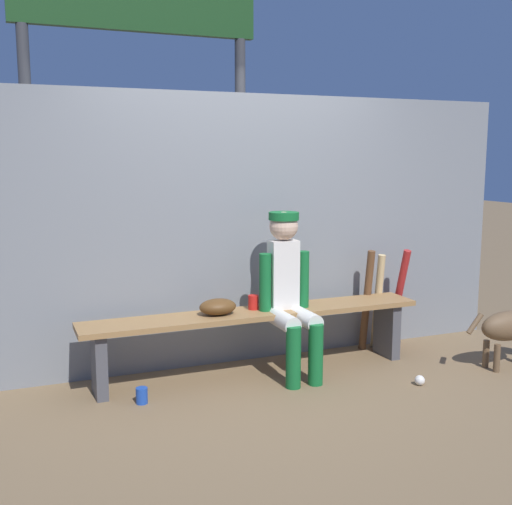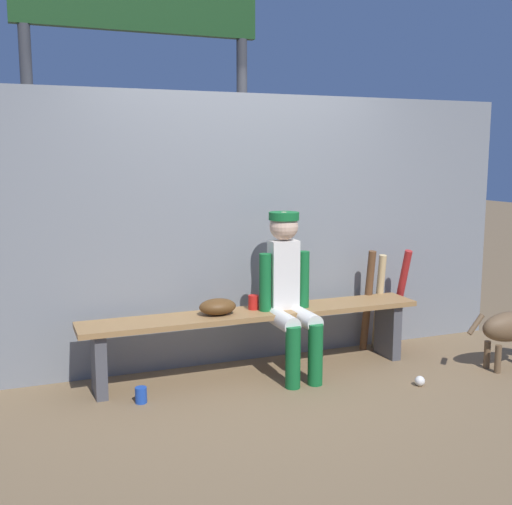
{
  "view_description": "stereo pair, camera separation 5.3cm",
  "coord_description": "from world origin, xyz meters",
  "px_view_note": "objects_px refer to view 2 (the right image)",
  "views": [
    {
      "loc": [
        -1.74,
        -4.31,
        1.67
      ],
      "look_at": [
        0.0,
        0.0,
        0.95
      ],
      "focal_mm": 44.04,
      "sensor_mm": 36.0,
      "label": 1
    },
    {
      "loc": [
        -1.69,
        -4.33,
        1.67
      ],
      "look_at": [
        0.0,
        0.0,
        0.95
      ],
      "focal_mm": 44.04,
      "sensor_mm": 36.0,
      "label": 2
    }
  ],
  "objects_px": {
    "cup_on_ground": "(141,395)",
    "bat_wood_dark": "(368,301)",
    "bat_aluminum_red": "(399,298)",
    "scoreboard": "(146,27)",
    "baseball_glove": "(218,307)",
    "cup_on_bench": "(253,302)",
    "dugout_bench": "(256,325)",
    "bat_wood_natural": "(379,302)",
    "baseball": "(420,381)",
    "player_seated": "(289,288)"
  },
  "relations": [
    {
      "from": "bat_wood_natural",
      "to": "dugout_bench",
      "type": "bearing_deg",
      "value": -170.3
    },
    {
      "from": "dugout_bench",
      "to": "bat_aluminum_red",
      "type": "relative_size",
      "value": 3.0
    },
    {
      "from": "bat_wood_dark",
      "to": "baseball",
      "type": "bearing_deg",
      "value": -95.06
    },
    {
      "from": "bat_wood_dark",
      "to": "bat_aluminum_red",
      "type": "distance_m",
      "value": 0.31
    },
    {
      "from": "bat_wood_dark",
      "to": "baseball",
      "type": "xyz_separation_m",
      "value": [
        -0.08,
        -0.87,
        -0.4
      ]
    },
    {
      "from": "bat_aluminum_red",
      "to": "scoreboard",
      "type": "distance_m",
      "value": 3.25
    },
    {
      "from": "baseball_glove",
      "to": "bat_wood_natural",
      "type": "height_order",
      "value": "bat_wood_natural"
    },
    {
      "from": "baseball_glove",
      "to": "bat_wood_dark",
      "type": "height_order",
      "value": "bat_wood_dark"
    },
    {
      "from": "dugout_bench",
      "to": "baseball",
      "type": "distance_m",
      "value": 1.28
    },
    {
      "from": "cup_on_ground",
      "to": "scoreboard",
      "type": "bearing_deg",
      "value": 74.97
    },
    {
      "from": "dugout_bench",
      "to": "cup_on_bench",
      "type": "bearing_deg",
      "value": 90.31
    },
    {
      "from": "player_seated",
      "to": "scoreboard",
      "type": "distance_m",
      "value": 2.67
    },
    {
      "from": "dugout_bench",
      "to": "scoreboard",
      "type": "bearing_deg",
      "value": 110.11
    },
    {
      "from": "baseball",
      "to": "bat_aluminum_red",
      "type": "bearing_deg",
      "value": 65.66
    },
    {
      "from": "baseball_glove",
      "to": "cup_on_bench",
      "type": "relative_size",
      "value": 2.55
    },
    {
      "from": "cup_on_bench",
      "to": "dugout_bench",
      "type": "bearing_deg",
      "value": -89.69
    },
    {
      "from": "dugout_bench",
      "to": "baseball",
      "type": "relative_size",
      "value": 36.0
    },
    {
      "from": "bat_aluminum_red",
      "to": "scoreboard",
      "type": "relative_size",
      "value": 0.23
    },
    {
      "from": "baseball_glove",
      "to": "baseball",
      "type": "xyz_separation_m",
      "value": [
        1.32,
        -0.68,
        -0.52
      ]
    },
    {
      "from": "bat_wood_dark",
      "to": "dugout_bench",
      "type": "bearing_deg",
      "value": -170.44
    },
    {
      "from": "dugout_bench",
      "to": "cup_on_ground",
      "type": "bearing_deg",
      "value": -164.58
    },
    {
      "from": "dugout_bench",
      "to": "cup_on_ground",
      "type": "height_order",
      "value": "dugout_bench"
    },
    {
      "from": "player_seated",
      "to": "cup_on_bench",
      "type": "distance_m",
      "value": 0.31
    },
    {
      "from": "dugout_bench",
      "to": "baseball_glove",
      "type": "distance_m",
      "value": 0.35
    },
    {
      "from": "bat_wood_dark",
      "to": "bat_wood_natural",
      "type": "height_order",
      "value": "bat_wood_dark"
    },
    {
      "from": "baseball_glove",
      "to": "cup_on_ground",
      "type": "relative_size",
      "value": 2.55
    },
    {
      "from": "player_seated",
      "to": "cup_on_ground",
      "type": "bearing_deg",
      "value": -172.83
    },
    {
      "from": "baseball",
      "to": "baseball_glove",
      "type": "bearing_deg",
      "value": 152.71
    },
    {
      "from": "bat_wood_dark",
      "to": "baseball",
      "type": "height_order",
      "value": "bat_wood_dark"
    },
    {
      "from": "dugout_bench",
      "to": "bat_aluminum_red",
      "type": "distance_m",
      "value": 1.42
    },
    {
      "from": "bat_wood_natural",
      "to": "baseball",
      "type": "relative_size",
      "value": 11.23
    },
    {
      "from": "bat_aluminum_red",
      "to": "scoreboard",
      "type": "bearing_deg",
      "value": 147.97
    },
    {
      "from": "player_seated",
      "to": "bat_wood_dark",
      "type": "distance_m",
      "value": 0.95
    },
    {
      "from": "cup_on_bench",
      "to": "bat_aluminum_red",
      "type": "bearing_deg",
      "value": 5.03
    },
    {
      "from": "dugout_bench",
      "to": "player_seated",
      "type": "relative_size",
      "value": 2.14
    },
    {
      "from": "bat_wood_natural",
      "to": "cup_on_ground",
      "type": "distance_m",
      "value": 2.24
    },
    {
      "from": "player_seated",
      "to": "baseball_glove",
      "type": "bearing_deg",
      "value": 168.06
    },
    {
      "from": "player_seated",
      "to": "baseball_glove",
      "type": "xyz_separation_m",
      "value": [
        -0.53,
        0.11,
        -0.13
      ]
    },
    {
      "from": "cup_on_ground",
      "to": "bat_wood_dark",
      "type": "bearing_deg",
      "value": 12.3
    },
    {
      "from": "bat_aluminum_red",
      "to": "cup_on_ground",
      "type": "relative_size",
      "value": 8.06
    },
    {
      "from": "baseball_glove",
      "to": "baseball",
      "type": "relative_size",
      "value": 3.78
    },
    {
      "from": "baseball",
      "to": "cup_on_bench",
      "type": "distance_m",
      "value": 1.36
    },
    {
      "from": "dugout_bench",
      "to": "baseball",
      "type": "xyz_separation_m",
      "value": [
        1.02,
        -0.68,
        -0.35
      ]
    },
    {
      "from": "dugout_bench",
      "to": "baseball",
      "type": "bearing_deg",
      "value": -33.85
    },
    {
      "from": "dugout_bench",
      "to": "bat_wood_dark",
      "type": "relative_size",
      "value": 3.04
    },
    {
      "from": "baseball",
      "to": "scoreboard",
      "type": "relative_size",
      "value": 0.02
    },
    {
      "from": "baseball_glove",
      "to": "scoreboard",
      "type": "distance_m",
      "value": 2.62
    },
    {
      "from": "scoreboard",
      "to": "bat_wood_natural",
      "type": "bearing_deg",
      "value": -34.03
    },
    {
      "from": "baseball",
      "to": "scoreboard",
      "type": "distance_m",
      "value": 3.75
    },
    {
      "from": "player_seated",
      "to": "bat_wood_natural",
      "type": "distance_m",
      "value": 1.08
    }
  ]
}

